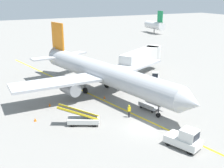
{
  "coord_description": "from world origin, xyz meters",
  "views": [
    {
      "loc": [
        -16.71,
        -25.27,
        15.41
      ],
      "look_at": [
        0.67,
        9.98,
        2.5
      ],
      "focal_mm": 44.8,
      "sensor_mm": 36.0,
      "label": 1
    }
  ],
  "objects_px": {
    "belt_loader_forward_hold": "(83,119)",
    "baggage_tug_near_wing": "(155,78)",
    "airliner": "(101,72)",
    "pushback_tug": "(185,139)",
    "safety_cone_nose_right": "(50,105)",
    "safety_cone_wingtip_right": "(35,120)",
    "ground_crew_marshaller": "(129,111)",
    "baggage_cart_loaded": "(150,106)",
    "safety_cone_wingtip_left": "(105,97)",
    "jet_bridge": "(144,56)",
    "safety_cone_nose_left": "(70,92)"
  },
  "relations": [
    {
      "from": "belt_loader_forward_hold",
      "to": "baggage_tug_near_wing",
      "type": "bearing_deg",
      "value": 29.43
    },
    {
      "from": "airliner",
      "to": "baggage_tug_near_wing",
      "type": "height_order",
      "value": "airliner"
    },
    {
      "from": "pushback_tug",
      "to": "safety_cone_nose_right",
      "type": "height_order",
      "value": "pushback_tug"
    },
    {
      "from": "safety_cone_nose_right",
      "to": "safety_cone_wingtip_right",
      "type": "distance_m",
      "value": 4.98
    },
    {
      "from": "airliner",
      "to": "pushback_tug",
      "type": "bearing_deg",
      "value": -87.43
    },
    {
      "from": "airliner",
      "to": "ground_crew_marshaller",
      "type": "height_order",
      "value": "airliner"
    },
    {
      "from": "baggage_cart_loaded",
      "to": "safety_cone_wingtip_left",
      "type": "bearing_deg",
      "value": 120.95
    },
    {
      "from": "safety_cone_wingtip_right",
      "to": "airliner",
      "type": "bearing_deg",
      "value": 26.54
    },
    {
      "from": "baggage_cart_loaded",
      "to": "ground_crew_marshaller",
      "type": "bearing_deg",
      "value": -165.29
    },
    {
      "from": "airliner",
      "to": "baggage_cart_loaded",
      "type": "bearing_deg",
      "value": -70.67
    },
    {
      "from": "jet_bridge",
      "to": "pushback_tug",
      "type": "relative_size",
      "value": 3.04
    },
    {
      "from": "baggage_tug_near_wing",
      "to": "belt_loader_forward_hold",
      "type": "height_order",
      "value": "belt_loader_forward_hold"
    },
    {
      "from": "belt_loader_forward_hold",
      "to": "safety_cone_nose_left",
      "type": "xyz_separation_m",
      "value": [
        2.19,
        11.47,
        -0.56
      ]
    },
    {
      "from": "safety_cone_nose_left",
      "to": "baggage_tug_near_wing",
      "type": "bearing_deg",
      "value": -6.13
    },
    {
      "from": "safety_cone_nose_left",
      "to": "safety_cone_wingtip_right",
      "type": "xyz_separation_m",
      "value": [
        -7.23,
        -7.96,
        0.0
      ]
    },
    {
      "from": "baggage_tug_near_wing",
      "to": "baggage_cart_loaded",
      "type": "distance_m",
      "value": 12.1
    },
    {
      "from": "pushback_tug",
      "to": "safety_cone_nose_left",
      "type": "xyz_separation_m",
      "value": [
        -5.44,
        21.19,
        -0.77
      ]
    },
    {
      "from": "baggage_cart_loaded",
      "to": "airliner",
      "type": "bearing_deg",
      "value": 109.33
    },
    {
      "from": "safety_cone_nose_left",
      "to": "safety_cone_wingtip_left",
      "type": "xyz_separation_m",
      "value": [
        3.89,
        -4.67,
        0.0
      ]
    },
    {
      "from": "safety_cone_nose_right",
      "to": "safety_cone_wingtip_left",
      "type": "xyz_separation_m",
      "value": [
        8.25,
        -0.79,
        0.0
      ]
    },
    {
      "from": "ground_crew_marshaller",
      "to": "safety_cone_nose_right",
      "type": "relative_size",
      "value": 3.86
    },
    {
      "from": "baggage_tug_near_wing",
      "to": "belt_loader_forward_hold",
      "type": "xyz_separation_m",
      "value": [
        -17.43,
        -9.84,
        -0.15
      ]
    },
    {
      "from": "belt_loader_forward_hold",
      "to": "safety_cone_nose_right",
      "type": "xyz_separation_m",
      "value": [
        -2.17,
        7.59,
        -0.56
      ]
    },
    {
      "from": "belt_loader_forward_hold",
      "to": "safety_cone_wingtip_left",
      "type": "height_order",
      "value": "belt_loader_forward_hold"
    },
    {
      "from": "safety_cone_wingtip_left",
      "to": "ground_crew_marshaller",
      "type": "bearing_deg",
      "value": -89.62
    },
    {
      "from": "safety_cone_nose_left",
      "to": "safety_cone_wingtip_left",
      "type": "bearing_deg",
      "value": -50.24
    },
    {
      "from": "airliner",
      "to": "ground_crew_marshaller",
      "type": "bearing_deg",
      "value": -93.65
    },
    {
      "from": "safety_cone_nose_left",
      "to": "ground_crew_marshaller",
      "type": "bearing_deg",
      "value": -72.02
    },
    {
      "from": "baggage_tug_near_wing",
      "to": "safety_cone_wingtip_left",
      "type": "relative_size",
      "value": 6.1
    },
    {
      "from": "airliner",
      "to": "safety_cone_nose_left",
      "type": "height_order",
      "value": "airliner"
    },
    {
      "from": "baggage_tug_near_wing",
      "to": "belt_loader_forward_hold",
      "type": "bearing_deg",
      "value": -150.57
    },
    {
      "from": "baggage_tug_near_wing",
      "to": "ground_crew_marshaller",
      "type": "xyz_separation_m",
      "value": [
        -11.3,
        -10.5,
        -0.02
      ]
    },
    {
      "from": "pushback_tug",
      "to": "safety_cone_wingtip_left",
      "type": "height_order",
      "value": "pushback_tug"
    },
    {
      "from": "belt_loader_forward_hold",
      "to": "ground_crew_marshaller",
      "type": "relative_size",
      "value": 2.96
    },
    {
      "from": "pushback_tug",
      "to": "safety_cone_wingtip_left",
      "type": "relative_size",
      "value": 9.18
    },
    {
      "from": "airliner",
      "to": "safety_cone_wingtip_left",
      "type": "bearing_deg",
      "value": -104.82
    },
    {
      "from": "safety_cone_nose_right",
      "to": "airliner",
      "type": "bearing_deg",
      "value": 11.54
    },
    {
      "from": "baggage_tug_near_wing",
      "to": "safety_cone_wingtip_right",
      "type": "relative_size",
      "value": 6.1
    },
    {
      "from": "belt_loader_forward_hold",
      "to": "pushback_tug",
      "type": "bearing_deg",
      "value": -51.86
    },
    {
      "from": "ground_crew_marshaller",
      "to": "safety_cone_nose_right",
      "type": "height_order",
      "value": "ground_crew_marshaller"
    },
    {
      "from": "belt_loader_forward_hold",
      "to": "safety_cone_wingtip_right",
      "type": "bearing_deg",
      "value": 145.14
    },
    {
      "from": "baggage_tug_near_wing",
      "to": "baggage_cart_loaded",
      "type": "relative_size",
      "value": 0.7
    },
    {
      "from": "safety_cone_wingtip_left",
      "to": "safety_cone_wingtip_right",
      "type": "height_order",
      "value": "same"
    },
    {
      "from": "baggage_cart_loaded",
      "to": "ground_crew_marshaller",
      "type": "height_order",
      "value": "ground_crew_marshaller"
    },
    {
      "from": "safety_cone_wingtip_left",
      "to": "safety_cone_wingtip_right",
      "type": "relative_size",
      "value": 1.0
    },
    {
      "from": "airliner",
      "to": "baggage_cart_loaded",
      "type": "relative_size",
      "value": 9.12
    },
    {
      "from": "jet_bridge",
      "to": "safety_cone_nose_right",
      "type": "height_order",
      "value": "jet_bridge"
    },
    {
      "from": "pushback_tug",
      "to": "baggage_tug_near_wing",
      "type": "relative_size",
      "value": 1.5
    },
    {
      "from": "jet_bridge",
      "to": "safety_cone_wingtip_right",
      "type": "relative_size",
      "value": 27.94
    },
    {
      "from": "airliner",
      "to": "belt_loader_forward_hold",
      "type": "height_order",
      "value": "airliner"
    }
  ]
}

